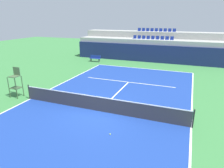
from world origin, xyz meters
TOP-DOWN VIEW (x-y plane):
  - ground_plane at (0.00, 0.00)m, footprint 80.00×80.00m
  - court_surface at (0.00, 0.00)m, footprint 11.00×24.00m
  - baseline_far at (0.00, 11.95)m, footprint 11.00×0.10m
  - sideline_left at (-5.45, 0.00)m, footprint 0.10×24.00m
  - sideline_right at (5.45, 0.00)m, footprint 0.10×24.00m
  - service_line_far at (0.00, 6.40)m, footprint 8.26×0.10m
  - centre_service_line at (0.00, 3.20)m, footprint 0.10×6.40m
  - back_wall at (0.00, 15.77)m, footprint 20.81×0.30m
  - stands_tier_lower at (0.00, 17.12)m, footprint 20.81×2.40m
  - stands_tier_upper at (0.00, 19.52)m, footprint 20.81×2.40m
  - seating_row_lower at (-0.00, 17.22)m, footprint 5.43×0.44m
  - seating_row_upper at (-0.00, 19.62)m, footprint 5.43×0.44m
  - tennis_net at (0.00, 0.00)m, footprint 11.08×0.08m
  - umpire_chair at (-6.70, 0.06)m, footprint 0.76×0.66m
  - player_bench at (-6.79, 13.43)m, footprint 1.50×0.40m
  - tennis_ball_0 at (1.67, -2.23)m, footprint 0.07×0.07m

SIDE VIEW (x-z plane):
  - ground_plane at x=0.00m, z-range 0.00..0.00m
  - court_surface at x=0.00m, z-range 0.00..0.01m
  - baseline_far at x=0.00m, z-range 0.01..0.01m
  - sideline_left at x=-5.45m, z-range 0.01..0.01m
  - sideline_right at x=5.45m, z-range 0.01..0.01m
  - service_line_far at x=0.00m, z-range 0.01..0.01m
  - centre_service_line at x=0.00m, z-range 0.01..0.01m
  - tennis_ball_0 at x=1.67m, z-range 0.01..0.08m
  - player_bench at x=-6.79m, z-range 0.08..0.93m
  - tennis_net at x=0.00m, z-range -0.03..1.04m
  - back_wall at x=0.00m, z-range 0.00..2.26m
  - umpire_chair at x=-6.70m, z-range 0.09..2.29m
  - stands_tier_lower at x=0.00m, z-range 0.00..2.85m
  - stands_tier_upper at x=0.00m, z-range 0.00..3.72m
  - seating_row_lower at x=0.00m, z-range 2.75..3.19m
  - seating_row_upper at x=0.00m, z-range 3.63..4.07m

